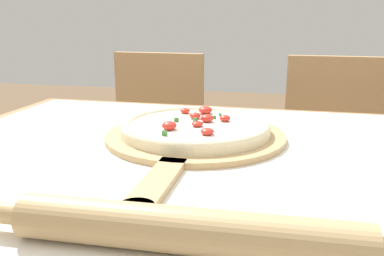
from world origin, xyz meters
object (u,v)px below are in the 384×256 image
at_px(pizza, 195,127).
at_px(chair_right, 334,159).
at_px(pizza_peel, 193,138).
at_px(rolling_pin, 186,230).
at_px(chair_left, 153,146).

relative_size(pizza, chair_right, 0.35).
bearing_deg(pizza, pizza_peel, -90.10).
distance_m(rolling_pin, chair_left, 1.25).
bearing_deg(chair_left, chair_right, 2.68).
bearing_deg(pizza_peel, chair_left, 114.60).
xyz_separation_m(pizza_peel, chair_left, (-0.34, 0.74, -0.27)).
height_order(pizza, rolling_pin, rolling_pin).
height_order(pizza_peel, chair_right, chair_right).
bearing_deg(pizza, chair_left, 115.22).
bearing_deg(pizza, chair_right, 62.57).
bearing_deg(chair_right, chair_left, -178.68).
distance_m(pizza, chair_left, 0.84).
distance_m(chair_left, chair_right, 0.71).
bearing_deg(rolling_pin, chair_left, 110.29).
distance_m(pizza, chair_right, 0.86).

